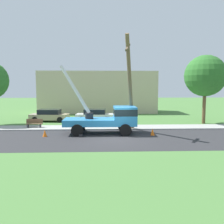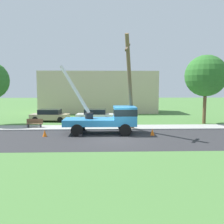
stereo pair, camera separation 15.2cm
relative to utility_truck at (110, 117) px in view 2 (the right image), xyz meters
The scene contains 12 objects.
ground_plane 9.87m from the utility_truck, 87.74° to the left, with size 120.00×120.00×0.00m, color #477538.
road_asphalt 2.67m from the utility_truck, 80.23° to the right, with size 80.00×7.65×0.01m, color #2B2B2D.
sidewalk_strip 3.18m from the utility_truck, 82.31° to the left, with size 80.00×2.54×0.10m, color #9E9E99.
utility_truck is the anchor object (origin of this frame).
leaning_utility_pole 3.35m from the utility_truck, ahead, with size 1.33×4.17×8.34m.
traffic_cone_ahead 3.86m from the utility_truck, 15.93° to the right, with size 0.36×0.36×0.56m, color orange.
traffic_cone_behind 5.59m from the utility_truck, 167.42° to the right, with size 0.36×0.36×0.56m, color orange.
parked_sedan_tan 10.29m from the utility_truck, 131.87° to the left, with size 4.53×2.26×1.42m.
parked_sedan_white 7.76m from the utility_truck, 101.34° to the left, with size 4.53×2.25×1.42m.
park_bench 7.94m from the utility_truck, 158.27° to the left, with size 1.60×0.45×0.90m.
roadside_tree_far 12.41m from the utility_truck, 26.58° to the left, with size 4.48×4.48×7.48m.
lowrise_building_backdrop 18.18m from the utility_truck, 94.13° to the left, with size 18.00×6.00×6.40m, color #C6B293.
Camera 2 is at (-0.89, -18.62, 4.05)m, focal length 38.85 mm.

